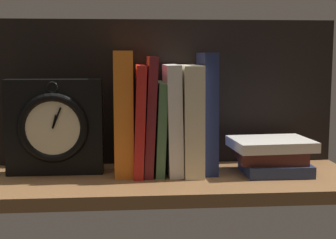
% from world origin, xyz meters
% --- Properties ---
extents(ground_plane, '(0.78, 0.27, 0.03)m').
position_xyz_m(ground_plane, '(0.00, 0.00, -0.01)').
color(ground_plane, brown).
extents(back_panel, '(0.78, 0.01, 0.32)m').
position_xyz_m(back_panel, '(0.00, 0.13, 0.16)').
color(back_panel, black).
rests_on(back_panel, ground_plane).
extents(book_orange_pandolfini, '(0.04, 0.13, 0.25)m').
position_xyz_m(book_orange_pandolfini, '(-0.09, 0.04, 0.13)').
color(book_orange_pandolfini, orange).
rests_on(book_orange_pandolfini, ground_plane).
extents(book_red_requiem, '(0.03, 0.15, 0.22)m').
position_xyz_m(book_red_requiem, '(-0.06, 0.04, 0.11)').
color(book_red_requiem, red).
rests_on(book_red_requiem, ground_plane).
extents(book_maroon_dawkins, '(0.03, 0.14, 0.24)m').
position_xyz_m(book_maroon_dawkins, '(-0.03, 0.04, 0.12)').
color(book_maroon_dawkins, maroon).
rests_on(book_maroon_dawkins, ground_plane).
extents(book_green_romantic, '(0.03, 0.14, 0.19)m').
position_xyz_m(book_green_romantic, '(-0.01, 0.04, 0.09)').
color(book_green_romantic, '#476B44').
rests_on(book_green_romantic, ground_plane).
extents(book_white_catcher, '(0.03, 0.14, 0.22)m').
position_xyz_m(book_white_catcher, '(0.01, 0.04, 0.11)').
color(book_white_catcher, silver).
rests_on(book_white_catcher, ground_plane).
extents(book_cream_twain, '(0.04, 0.16, 0.22)m').
position_xyz_m(book_cream_twain, '(0.05, 0.04, 0.11)').
color(book_cream_twain, beige).
rests_on(book_cream_twain, ground_plane).
extents(book_navy_bierce, '(0.03, 0.12, 0.25)m').
position_xyz_m(book_navy_bierce, '(0.09, 0.04, 0.12)').
color(book_navy_bierce, '#192147').
rests_on(book_navy_bierce, ground_plane).
extents(framed_clock, '(0.20, 0.06, 0.20)m').
position_xyz_m(framed_clock, '(-0.23, 0.04, 0.10)').
color(framed_clock, black).
rests_on(framed_clock, ground_plane).
extents(book_stack_side, '(0.17, 0.14, 0.07)m').
position_xyz_m(book_stack_side, '(0.22, 0.01, 0.04)').
color(book_stack_side, '#232D4C').
rests_on(book_stack_side, ground_plane).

